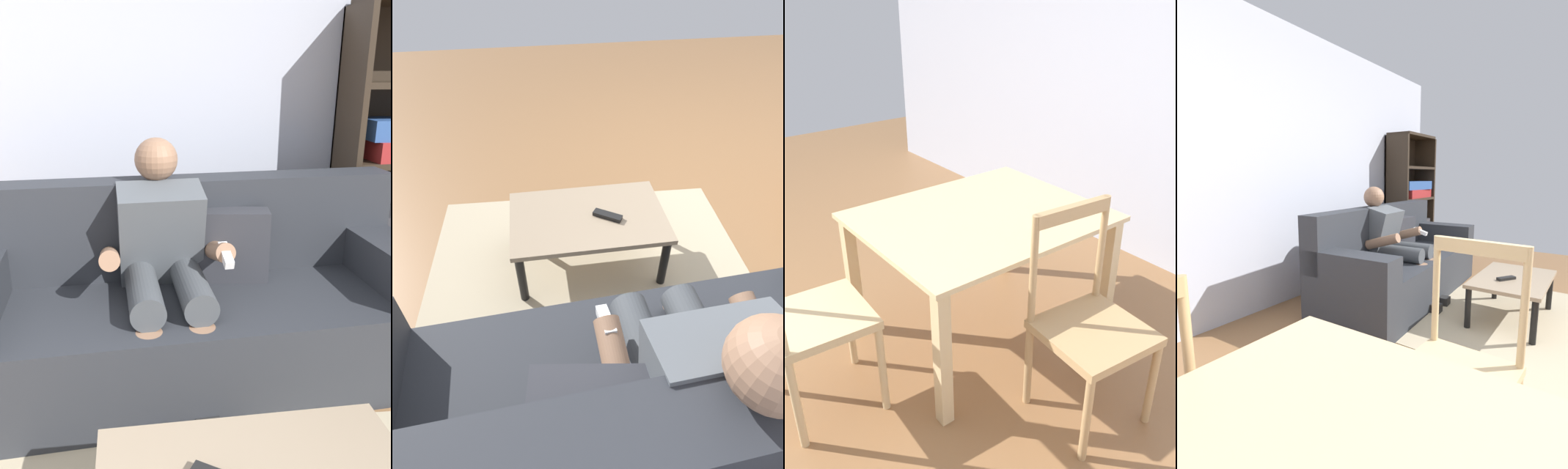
% 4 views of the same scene
% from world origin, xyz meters
% --- Properties ---
extents(wall_side, '(0.12, 5.36, 2.65)m').
position_xyz_m(wall_side, '(-3.12, 0.00, 1.32)').
color(wall_side, '#ABB0BE').
rests_on(wall_side, ground_plane).
extents(dining_table, '(1.17, 0.96, 0.71)m').
position_xyz_m(dining_table, '(-1.66, 0.47, 0.61)').
color(dining_table, '#D1B27F').
rests_on(dining_table, ground_plane).
extents(dining_chair_near_wall, '(0.46, 0.46, 0.96)m').
position_xyz_m(dining_chair_near_wall, '(-1.66, 1.22, 0.46)').
color(dining_chair_near_wall, tan).
rests_on(dining_chair_near_wall, ground_plane).
extents(dining_chair_facing_couch, '(0.44, 0.44, 0.98)m').
position_xyz_m(dining_chair_facing_couch, '(-0.74, 0.47, 0.48)').
color(dining_chair_facing_couch, '#D1B27F').
rests_on(dining_chair_facing_couch, ground_plane).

